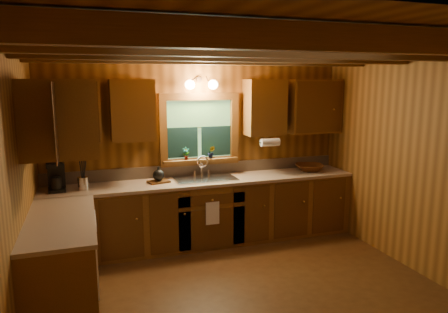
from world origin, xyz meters
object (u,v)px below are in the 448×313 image
wicker_basket (309,168)px  sink (205,182)px  coffee_maker (56,177)px  cutting_board (159,182)px

wicker_basket → sink: bearing=180.0°
sink → coffee_maker: bearing=-179.9°
cutting_board → wicker_basket: 2.23m
cutting_board → wicker_basket: (2.23, -0.01, 0.04)m
sink → wicker_basket: size_ratio=2.02×
coffee_maker → wicker_basket: coffee_maker is taller
cutting_board → wicker_basket: bearing=-13.6°
wicker_basket → coffee_maker: bearing=-179.9°
sink → coffee_maker: 1.88m
coffee_maker → cutting_board: coffee_maker is taller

